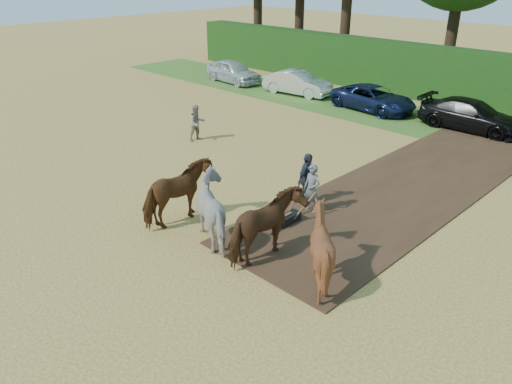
% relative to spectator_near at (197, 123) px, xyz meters
% --- Properties ---
extents(ground, '(120.00, 120.00, 0.00)m').
position_rel_spectator_near_xyz_m(ground, '(7.90, -4.28, -0.81)').
color(ground, gold).
rests_on(ground, ground).
extents(earth_strip, '(4.50, 17.00, 0.05)m').
position_rel_spectator_near_xyz_m(earth_strip, '(9.40, 2.72, -0.78)').
color(earth_strip, '#472D1C').
rests_on(earth_strip, ground).
extents(grass_verge, '(50.00, 5.00, 0.03)m').
position_rel_spectator_near_xyz_m(grass_verge, '(7.90, 9.72, -0.79)').
color(grass_verge, '#38601E').
rests_on(grass_verge, ground).
extents(hedgerow, '(46.00, 1.60, 3.00)m').
position_rel_spectator_near_xyz_m(hedgerow, '(7.90, 14.22, 0.69)').
color(hedgerow, '#14380F').
rests_on(hedgerow, ground).
extents(spectator_near, '(0.75, 0.89, 1.61)m').
position_rel_spectator_near_xyz_m(spectator_near, '(0.00, 0.00, 0.00)').
color(spectator_near, tan).
rests_on(spectator_near, ground).
extents(spectator_far, '(0.60, 1.08, 1.74)m').
position_rel_spectator_near_xyz_m(spectator_far, '(7.59, -1.57, 0.07)').
color(spectator_far, '#292D37').
rests_on(spectator_far, ground).
extents(plough_team, '(6.35, 4.76, 1.95)m').
position_rel_spectator_near_xyz_m(plough_team, '(8.24, -5.04, 0.16)').
color(plough_team, brown).
rests_on(plough_team, ground).
extents(parked_cars, '(35.95, 3.05, 1.48)m').
position_rel_spectator_near_xyz_m(parked_cars, '(8.07, 9.70, -0.12)').
color(parked_cars, silver).
rests_on(parked_cars, ground).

